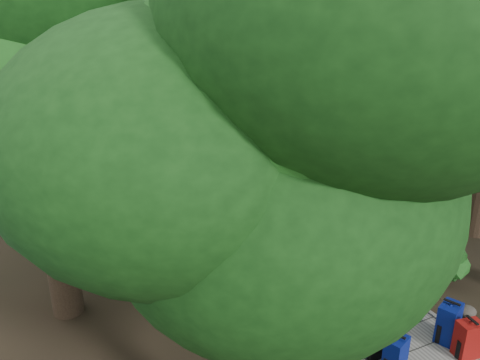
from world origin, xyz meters
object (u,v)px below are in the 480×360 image
backpack_right_d (390,284)px  kayak (73,154)px  backpack_left_c (345,309)px  sun_lounger (230,129)px  duffel_right_black (356,261)px  suitcase_on_boardwalk (320,289)px  backpack_left_d (309,279)px  backpack_right_c (408,292)px  backpack_left_a (396,353)px  backpack_right_b (449,321)px  duffel_right_khaki (373,276)px  backpack_left_b (377,334)px  lone_suitcase_on_sand (186,145)px  backpack_right_a (469,337)px

backpack_right_d → kayak: 12.99m
backpack_left_c → sun_lounger: size_ratio=0.45×
duffel_right_black → kayak: (-4.37, 11.19, -0.16)m
backpack_right_d → suitcase_on_boardwalk: bearing=167.1°
backpack_left_d → backpack_right_c: size_ratio=0.92×
backpack_left_a → backpack_right_b: (1.32, 0.20, 0.03)m
backpack_left_d → backpack_right_b: size_ratio=0.83×
backpack_left_a → duffel_right_khaki: 2.42m
backpack_left_b → lone_suitcase_on_sand: backpack_left_b is taller
backpack_left_a → sun_lounger: 14.92m
suitcase_on_boardwalk → sun_lounger: bearing=71.9°
duffel_right_khaki → sun_lounger: size_ratio=0.32×
backpack_right_c → sun_lounger: size_ratio=0.37×
sun_lounger → lone_suitcase_on_sand: bearing=-163.8°
backpack_left_d → sun_lounger: (3.76, 12.11, -0.11)m
duffel_right_khaki → lone_suitcase_on_sand: 10.49m
backpack_left_d → duffel_right_black: backpack_left_d is taller
duffel_right_black → kayak: 12.02m
backpack_left_d → suitcase_on_boardwalk: size_ratio=0.95×
duffel_right_khaki → kayak: size_ratio=0.19×
backpack_right_a → suitcase_on_boardwalk: size_ratio=1.05×
backpack_right_b → lone_suitcase_on_sand: size_ratio=1.01×
backpack_right_d → duffel_right_khaki: 0.45m
backpack_left_c → sun_lounger: bearing=76.0°
lone_suitcase_on_sand → suitcase_on_boardwalk: bearing=-102.6°
backpack_right_a → kayak: 14.68m
backpack_left_a → kayak: size_ratio=0.22×
duffel_right_black → suitcase_on_boardwalk: size_ratio=1.06×
backpack_left_a → kayak: 14.15m
kayak → sun_lounger: sun_lounger is taller
backpack_left_d → duffel_right_black: size_ratio=0.89×
backpack_left_d → backpack_right_c: (1.38, -1.17, 0.03)m
duffel_right_black → sun_lounger: size_ratio=0.37×
backpack_left_a → kayak: bearing=80.6°
backpack_left_a → backpack_right_a: backpack_left_a is taller
backpack_left_d → backpack_left_b: bearing=-77.9°
backpack_right_a → duffel_right_black: size_ratio=0.99×
backpack_left_b → backpack_right_c: backpack_left_b is taller
backpack_left_d → backpack_right_a: size_ratio=0.91×
backpack_left_b → backpack_left_d: backpack_left_b is taller
duffel_right_black → lone_suitcase_on_sand: size_ratio=0.93×
backpack_left_a → backpack_right_b: 1.33m
backpack_left_a → duffel_right_black: 2.98m
backpack_left_a → duffel_right_khaki: bearing=35.4°
sun_lounger → backpack_left_b: bearing=-124.0°
backpack_right_d → duffel_right_khaki: size_ratio=0.93×
backpack_left_b → backpack_right_b: same height
duffel_right_khaki → kayak: (-4.31, 11.80, -0.14)m
suitcase_on_boardwalk → duffel_right_black: bearing=25.5°
backpack_left_c → backpack_right_c: 1.44m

